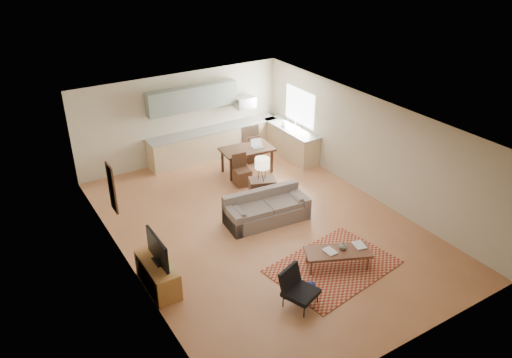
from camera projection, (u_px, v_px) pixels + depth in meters
room at (263, 176)px, 11.46m from camera, size 9.00×9.00×9.00m
kitchen_counter_back at (215, 142)px, 15.44m from camera, size 4.26×0.64×0.92m
kitchen_counter_right at (290, 142)px, 15.50m from camera, size 0.64×2.26×0.92m
kitchen_range at (245, 135)px, 15.96m from camera, size 0.62×0.62×0.90m
kitchen_microwave at (245, 102)px, 15.46m from camera, size 0.62×0.40×0.35m
upper_cabinets at (192, 98)px, 14.58m from camera, size 2.80×0.34×0.70m
window_right at (300, 106)px, 15.13m from camera, size 0.02×1.40×1.05m
wall_art_left at (112, 188)px, 10.55m from camera, size 0.06×0.42×1.10m
triptych at (178, 106)px, 14.59m from camera, size 1.70×0.04×0.50m
rug at (333, 267)px, 10.65m from camera, size 2.82×2.16×0.02m
sofa at (267, 208)px, 12.11m from camera, size 2.20×1.12×0.74m
coffee_table at (337, 259)px, 10.56m from camera, size 1.50×1.08×0.42m
book_a at (326, 253)px, 10.38m from camera, size 0.23×0.30×0.03m
book_b at (354, 246)px, 10.60m from camera, size 0.38×0.43×0.02m
vase at (343, 245)px, 10.49m from camera, size 0.22×0.22×0.18m
armchair at (301, 290)px, 9.43m from camera, size 0.86×0.86×0.76m
tv_credenza at (158, 275)px, 9.96m from camera, size 0.49×1.28×0.59m
tv at (157, 249)px, 9.71m from camera, size 0.10×0.99×0.59m
console_table at (262, 193)px, 12.77m from camera, size 0.77×0.65×0.76m
table_lamp at (262, 169)px, 12.45m from camera, size 0.50×0.50×0.61m
dining_table at (247, 160)px, 14.49m from camera, size 1.57×1.00×0.75m
dining_chair_near at (242, 170)px, 13.77m from camera, size 0.46×0.48×0.89m
dining_chair_far at (251, 148)px, 15.15m from camera, size 0.45×0.47×0.87m
laptop at (258, 144)px, 14.32m from camera, size 0.36×0.29×0.24m
soap_bottle at (284, 123)px, 15.38m from camera, size 0.12×0.12×0.19m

